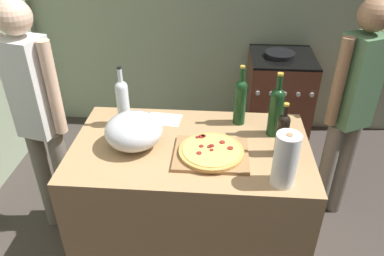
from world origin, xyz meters
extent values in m
cube|color=#3F3833|center=(0.00, 1.24, -0.01)|extent=(4.18, 3.08, 0.02)
cube|color=#99A889|center=(0.00, 2.53, 1.30)|extent=(4.18, 0.10, 2.60)
cube|color=tan|center=(-0.11, 0.68, 0.47)|extent=(1.34, 0.79, 0.94)
cube|color=#9E7247|center=(0.01, 0.59, 0.95)|extent=(0.40, 0.32, 0.02)
cylinder|color=tan|center=(0.01, 0.59, 0.97)|extent=(0.35, 0.35, 0.02)
cylinder|color=#EAC660|center=(0.01, 0.59, 0.98)|extent=(0.31, 0.31, 0.00)
cylinder|color=maroon|center=(0.00, 0.61, 0.98)|extent=(0.02, 0.02, 0.01)
cylinder|color=maroon|center=(0.07, 0.66, 0.98)|extent=(0.03, 0.03, 0.01)
cylinder|color=maroon|center=(0.11, 0.60, 0.98)|extent=(0.03, 0.03, 0.01)
cylinder|color=maroon|center=(-0.07, 0.70, 0.98)|extent=(0.02, 0.02, 0.01)
cylinder|color=maroon|center=(-0.04, 0.61, 0.98)|extent=(0.02, 0.02, 0.01)
cylinder|color=maroon|center=(-0.04, 0.71, 0.98)|extent=(0.03, 0.03, 0.01)
cylinder|color=maroon|center=(0.01, 0.58, 0.98)|extent=(0.02, 0.02, 0.01)
cylinder|color=maroon|center=(-0.05, 0.71, 0.98)|extent=(0.03, 0.03, 0.01)
cylinder|color=maroon|center=(0.01, 0.62, 0.98)|extent=(0.03, 0.03, 0.01)
cylinder|color=maroon|center=(-0.05, 0.55, 0.98)|extent=(0.03, 0.03, 0.01)
cylinder|color=#B2B2B7|center=(-0.42, 0.65, 0.94)|extent=(0.13, 0.13, 0.01)
ellipsoid|color=silver|center=(-0.42, 0.65, 1.03)|extent=(0.32, 0.32, 0.19)
cylinder|color=white|center=(0.37, 0.39, 1.08)|extent=(0.12, 0.12, 0.28)
cylinder|color=#997551|center=(0.37, 0.39, 1.08)|extent=(0.03, 0.03, 0.28)
cylinder|color=#143819|center=(0.17, 0.95, 1.06)|extent=(0.07, 0.07, 0.25)
sphere|color=#143819|center=(0.17, 0.95, 1.18)|extent=(0.07, 0.07, 0.07)
cylinder|color=#143819|center=(0.17, 0.95, 1.25)|extent=(0.03, 0.03, 0.09)
cylinder|color=gold|center=(0.17, 0.95, 1.31)|extent=(0.03, 0.03, 0.01)
cylinder|color=silver|center=(-0.52, 0.87, 1.06)|extent=(0.07, 0.07, 0.25)
sphere|color=silver|center=(-0.52, 0.87, 1.19)|extent=(0.07, 0.07, 0.07)
cylinder|color=silver|center=(-0.52, 0.87, 1.26)|extent=(0.03, 0.03, 0.09)
cylinder|color=black|center=(-0.52, 0.87, 1.31)|extent=(0.03, 0.03, 0.01)
cylinder|color=#143819|center=(0.37, 0.83, 1.06)|extent=(0.08, 0.08, 0.26)
sphere|color=#143819|center=(0.37, 0.83, 1.19)|extent=(0.08, 0.08, 0.08)
cylinder|color=#143819|center=(0.37, 0.83, 1.26)|extent=(0.03, 0.03, 0.10)
cylinder|color=gold|center=(0.37, 0.83, 1.32)|extent=(0.03, 0.03, 0.01)
cylinder|color=black|center=(0.38, 0.63, 1.04)|extent=(0.07, 0.07, 0.21)
sphere|color=black|center=(0.38, 0.63, 1.15)|extent=(0.07, 0.07, 0.07)
cylinder|color=black|center=(0.38, 0.63, 1.20)|extent=(0.03, 0.03, 0.07)
cylinder|color=gold|center=(0.38, 0.63, 1.24)|extent=(0.03, 0.03, 0.01)
cube|color=white|center=(-0.30, 0.95, 0.94)|extent=(0.22, 0.17, 0.00)
cube|color=brown|center=(0.60, 2.13, 0.45)|extent=(0.56, 0.59, 0.91)
cube|color=black|center=(0.60, 2.13, 0.92)|extent=(0.56, 0.59, 0.02)
cylinder|color=silver|center=(0.37, 1.83, 0.71)|extent=(0.04, 0.02, 0.04)
cylinder|color=silver|center=(0.49, 1.83, 0.71)|extent=(0.04, 0.02, 0.04)
cylinder|color=silver|center=(0.60, 1.83, 0.71)|extent=(0.04, 0.02, 0.04)
cylinder|color=silver|center=(0.71, 1.83, 0.71)|extent=(0.04, 0.02, 0.04)
cylinder|color=silver|center=(0.82, 1.83, 0.71)|extent=(0.04, 0.02, 0.04)
cylinder|color=black|center=(0.56, 2.11, 0.95)|extent=(0.26, 0.26, 0.04)
cylinder|color=slate|center=(-1.17, 0.94, 0.42)|extent=(0.11, 0.11, 0.83)
cylinder|color=slate|center=(-1.01, 0.90, 0.42)|extent=(0.11, 0.11, 0.83)
cube|color=silver|center=(-1.09, 0.92, 1.14)|extent=(0.26, 0.25, 0.62)
cylinder|color=beige|center=(-1.24, 0.95, 1.16)|extent=(0.08, 0.08, 0.59)
cylinder|color=beige|center=(-0.94, 0.88, 1.16)|extent=(0.08, 0.08, 0.59)
sphere|color=beige|center=(-1.09, 0.92, 1.57)|extent=(0.20, 0.20, 0.20)
cylinder|color=slate|center=(0.99, 1.23, 0.41)|extent=(0.11, 0.11, 0.82)
cylinder|color=slate|center=(0.85, 1.16, 0.41)|extent=(0.11, 0.11, 0.82)
cube|color=#4C724C|center=(0.92, 1.20, 1.12)|extent=(0.28, 0.28, 0.61)
cylinder|color=#936B4C|center=(1.06, 1.27, 1.14)|extent=(0.08, 0.08, 0.58)
cylinder|color=#936B4C|center=(0.78, 1.13, 1.14)|extent=(0.08, 0.08, 0.58)
sphere|color=#936B4C|center=(0.92, 1.20, 1.55)|extent=(0.20, 0.20, 0.20)
camera|label=1|loc=(0.03, -1.05, 2.14)|focal=35.13mm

